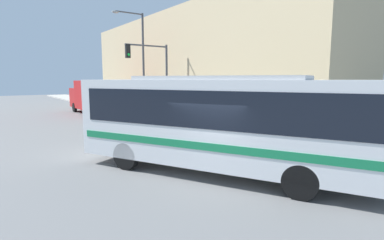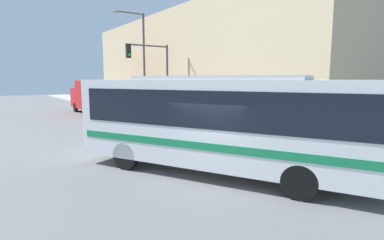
{
  "view_description": "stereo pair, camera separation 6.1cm",
  "coord_description": "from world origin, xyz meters",
  "views": [
    {
      "loc": [
        -6.14,
        -7.09,
        3.25
      ],
      "look_at": [
        1.44,
        3.51,
        1.45
      ],
      "focal_mm": 28.0,
      "sensor_mm": 36.0,
      "label": 1
    },
    {
      "loc": [
        -6.09,
        -7.13,
        3.25
      ],
      "look_at": [
        1.44,
        3.51,
        1.45
      ],
      "focal_mm": 28.0,
      "sensor_mm": 36.0,
      "label": 2
    }
  ],
  "objects": [
    {
      "name": "sidewalk",
      "position": [
        6.18,
        20.0,
        0.08
      ],
      "size": [
        3.35,
        70.0,
        0.16
      ],
      "color": "#B7B2A8",
      "rests_on": "ground_plane"
    },
    {
      "name": "ground_plane",
      "position": [
        0.0,
        0.0,
        0.0
      ],
      "size": [
        120.0,
        120.0,
        0.0
      ],
      "primitive_type": "plane",
      "color": "slate"
    },
    {
      "name": "building_facade",
      "position": [
        10.85,
        17.15,
        4.64
      ],
      "size": [
        6.0,
        32.3,
        9.29
      ],
      "color": "tan",
      "rests_on": "ground_plane"
    },
    {
      "name": "traffic_light_pole",
      "position": [
        4.15,
        12.03,
        3.93
      ],
      "size": [
        3.28,
        0.35,
        5.51
      ],
      "color": "#47474C",
      "rests_on": "sidewalk"
    },
    {
      "name": "delivery_truck",
      "position": [
        2.47,
        20.81,
        1.67
      ],
      "size": [
        2.25,
        7.65,
        3.07
      ],
      "color": "#B21919",
      "rests_on": "ground_plane"
    },
    {
      "name": "city_bus",
      "position": [
        0.44,
        0.51,
        1.92
      ],
      "size": [
        6.83,
        10.17,
        3.34
      ],
      "rotation": [
        0.0,
        0.0,
        0.47
      ],
      "color": "white",
      "rests_on": "ground_plane"
    },
    {
      "name": "fire_hydrant",
      "position": [
        5.1,
        3.27,
        0.52
      ],
      "size": [
        0.23,
        0.31,
        0.71
      ],
      "color": "#999999",
      "rests_on": "sidewalk"
    },
    {
      "name": "street_lamp",
      "position": [
        5.04,
        15.97,
        5.08
      ],
      "size": [
        2.69,
        0.28,
        8.39
      ],
      "color": "#47474C",
      "rests_on": "sidewalk"
    }
  ]
}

